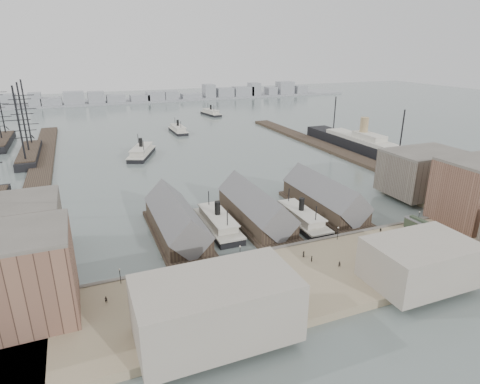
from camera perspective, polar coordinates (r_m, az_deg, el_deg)
name	(u,v)px	position (r m, az deg, el deg)	size (l,w,h in m)	color
ground	(279,244)	(117.56, 5.56, -7.41)	(900.00, 900.00, 0.00)	#556260
quay	(317,276)	(102.16, 10.84, -11.62)	(180.00, 30.00, 2.00)	gray
seawall	(288,249)	(113.00, 6.80, -8.00)	(180.00, 1.20, 2.30)	#59544C
west_wharf	(40,173)	(200.03, -26.56, 2.46)	(10.00, 220.00, 1.60)	#2D231C
east_wharf	(330,148)	(228.46, 12.64, 6.09)	(10.00, 180.00, 1.60)	#2D231C
ferry_shed_west	(176,221)	(121.78, -9.07, -4.14)	(14.00, 42.00, 12.60)	#2D231C
ferry_shed_center	(255,209)	(129.34, 2.19, -2.41)	(14.00, 42.00, 12.60)	#2D231C
ferry_shed_east	(324,198)	(141.35, 11.85, -0.85)	(14.00, 42.00, 12.60)	#2D231C
warehouse_west_back	(8,231)	(120.54, -30.15, -4.77)	(26.00, 20.00, 14.00)	#60564C
warehouse_east_back	(423,173)	(165.00, 24.61, 2.53)	(28.00, 20.00, 15.00)	#60564C
street_bldg_center	(420,262)	(103.13, 24.27, -9.02)	(24.00, 16.00, 10.00)	gray
street_bldg_west	(216,308)	(78.04, -3.42, -16.13)	(30.00, 16.00, 12.00)	gray
lamp_post_far_w	(120,273)	(98.31, -16.73, -11.00)	(0.44, 0.44, 3.92)	black
lamp_post_near_w	(240,250)	(104.09, 0.01, -8.23)	(0.44, 0.44, 3.92)	black
lamp_post_near_e	(338,231)	(117.50, 13.76, -5.38)	(0.44, 0.44, 3.92)	black
lamp_post_far_e	(419,215)	(136.30, 24.12, -3.01)	(0.44, 0.44, 3.92)	black
far_shore	(125,99)	(431.63, -16.04, 12.62)	(500.00, 40.00, 15.72)	gray
ferry_docked_west	(218,222)	(125.53, -3.18, -4.33)	(8.15, 27.15, 9.70)	black
ferry_docked_east	(301,218)	(130.35, 8.65, -3.63)	(7.86, 26.19, 9.35)	black
ferry_open_near	(142,152)	(214.74, -13.83, 5.55)	(19.01, 29.73, 10.23)	black
ferry_open_mid	(178,129)	(271.52, -8.80, 8.78)	(7.93, 25.07, 8.91)	black
ferry_open_far	(211,113)	(339.46, -4.16, 11.19)	(11.49, 25.89, 8.93)	black
sailing_ship_mid	(29,153)	(231.96, -27.76, 4.94)	(9.18, 53.06, 37.76)	black
sailing_ship_far	(2,140)	(271.60, -30.73, 6.33)	(8.78, 48.80, 36.11)	black
ocean_steamer	(362,144)	(228.30, 17.02, 6.51)	(12.69, 92.75, 18.55)	black
tram	(422,229)	(128.49, 24.45, -4.75)	(3.80, 11.51, 4.03)	black
horse_cart_left	(184,284)	(94.66, -7.96, -12.90)	(4.34, 4.28, 1.69)	black
horse_cart_center	(265,268)	(100.08, 3.57, -10.75)	(5.02, 1.98, 1.67)	black
horse_cart_right	(383,264)	(107.71, 19.68, -9.65)	(4.79, 2.90, 1.53)	black
pedestrian_0	(106,300)	(93.63, -18.52, -14.30)	(0.58, 0.42, 1.59)	black
pedestrian_1	(138,304)	(90.25, -14.30, -15.19)	(0.85, 0.66, 1.75)	black
pedestrian_2	(199,272)	(98.81, -5.90, -11.26)	(1.09, 0.62, 1.68)	black
pedestrian_3	(274,300)	(89.00, 4.88, -15.08)	(1.07, 0.44, 1.82)	black
pedestrian_4	(304,254)	(107.39, 9.04, -8.70)	(0.80, 0.52, 1.63)	black
pedestrian_5	(339,264)	(104.50, 13.96, -9.93)	(0.61, 0.45, 1.67)	black
pedestrian_6	(381,231)	(125.87, 19.37, -5.19)	(0.77, 0.60, 1.58)	black
pedestrian_7	(417,261)	(112.15, 23.88, -8.99)	(1.08, 0.62, 1.67)	black
pedestrian_8	(429,237)	(126.81, 25.27, -5.81)	(0.99, 0.41, 1.69)	black
pedestrian_10	(312,259)	(105.43, 10.15, -9.35)	(0.60, 0.44, 1.65)	black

